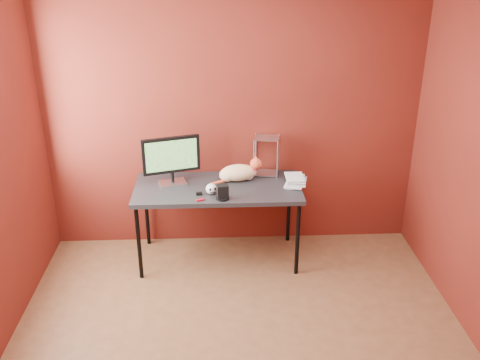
{
  "coord_description": "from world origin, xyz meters",
  "views": [
    {
      "loc": [
        -0.15,
        -3.02,
        2.75
      ],
      "look_at": [
        0.04,
        1.15,
        0.91
      ],
      "focal_mm": 40.0,
      "sensor_mm": 36.0,
      "label": 1
    }
  ],
  "objects_px": {
    "monitor": "(171,158)",
    "cat": "(238,172)",
    "desk": "(218,191)",
    "speaker": "(223,193)",
    "book_stack": "(288,138)",
    "skull_mug": "(211,189)"
  },
  "relations": [
    {
      "from": "desk",
      "to": "skull_mug",
      "type": "xyz_separation_m",
      "value": [
        -0.06,
        -0.16,
        0.1
      ]
    },
    {
      "from": "desk",
      "to": "monitor",
      "type": "bearing_deg",
      "value": 169.68
    },
    {
      "from": "cat",
      "to": "skull_mug",
      "type": "relative_size",
      "value": 4.65
    },
    {
      "from": "cat",
      "to": "skull_mug",
      "type": "bearing_deg",
      "value": -137.44
    },
    {
      "from": "speaker",
      "to": "monitor",
      "type": "bearing_deg",
      "value": 134.21
    },
    {
      "from": "monitor",
      "to": "book_stack",
      "type": "relative_size",
      "value": 0.57
    },
    {
      "from": "monitor",
      "to": "skull_mug",
      "type": "xyz_separation_m",
      "value": [
        0.35,
        -0.23,
        -0.2
      ]
    },
    {
      "from": "desk",
      "to": "speaker",
      "type": "xyz_separation_m",
      "value": [
        0.04,
        -0.26,
        0.11
      ]
    },
    {
      "from": "book_stack",
      "to": "desk",
      "type": "bearing_deg",
      "value": -177.28
    },
    {
      "from": "monitor",
      "to": "speaker",
      "type": "xyz_separation_m",
      "value": [
        0.45,
        -0.34,
        -0.19
      ]
    },
    {
      "from": "desk",
      "to": "skull_mug",
      "type": "height_order",
      "value": "skull_mug"
    },
    {
      "from": "cat",
      "to": "monitor",
      "type": "bearing_deg",
      "value": 178.73
    },
    {
      "from": "desk",
      "to": "cat",
      "type": "distance_m",
      "value": 0.26
    },
    {
      "from": "skull_mug",
      "to": "monitor",
      "type": "bearing_deg",
      "value": 129.62
    },
    {
      "from": "desk",
      "to": "speaker",
      "type": "relative_size",
      "value": 11.38
    },
    {
      "from": "cat",
      "to": "book_stack",
      "type": "distance_m",
      "value": 0.58
    },
    {
      "from": "desk",
      "to": "book_stack",
      "type": "xyz_separation_m",
      "value": [
        0.63,
        0.03,
        0.49
      ]
    },
    {
      "from": "desk",
      "to": "speaker",
      "type": "distance_m",
      "value": 0.29
    },
    {
      "from": "desk",
      "to": "speaker",
      "type": "bearing_deg",
      "value": -81.19
    },
    {
      "from": "skull_mug",
      "to": "book_stack",
      "type": "relative_size",
      "value": 0.12
    },
    {
      "from": "monitor",
      "to": "cat",
      "type": "distance_m",
      "value": 0.63
    },
    {
      "from": "monitor",
      "to": "book_stack",
      "type": "xyz_separation_m",
      "value": [
        1.04,
        -0.04,
        0.19
      ]
    }
  ]
}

